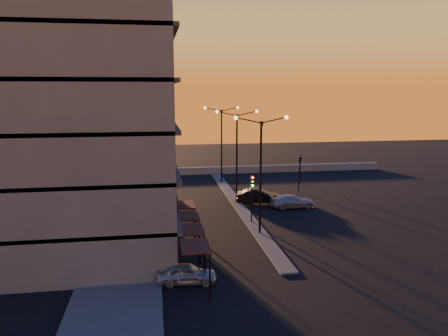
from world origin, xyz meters
TOP-DOWN VIEW (x-y plane):
  - ground at (0.00, 0.00)m, footprint 120.00×120.00m
  - sidewalk_west at (-10.50, 4.00)m, footprint 5.00×40.00m
  - median at (0.00, 10.00)m, footprint 1.20×36.00m
  - parapet at (2.00, 26.00)m, footprint 44.00×0.50m
  - building at (-14.00, 0.03)m, footprint 14.35×17.08m
  - streetlamp_near at (0.00, 0.00)m, footprint 4.32×0.32m
  - streetlamp_mid at (0.00, 10.00)m, footprint 4.32×0.32m
  - streetlamp_far at (0.00, 20.00)m, footprint 4.32×0.32m
  - traffic_light_main at (0.00, 2.87)m, footprint 0.28×0.44m
  - signal_east_a at (8.00, 14.00)m, footprint 0.13×0.16m
  - signal_east_b at (9.50, 18.00)m, footprint 0.42×1.99m
  - car_hatchback at (-6.50, -8.17)m, footprint 3.69×1.78m
  - car_sedan at (2.21, 9.45)m, footprint 4.77×2.38m
  - car_wagon at (5.07, 7.31)m, footprint 4.47×1.95m

SIDE VIEW (x-z plane):
  - ground at x=0.00m, z-range 0.00..0.00m
  - sidewalk_west at x=-10.50m, z-range 0.00..0.12m
  - median at x=0.00m, z-range 0.00..0.12m
  - parapet at x=2.00m, z-range 0.00..1.00m
  - car_hatchback at x=-6.50m, z-range 0.00..1.21m
  - car_wagon at x=5.07m, z-range 0.00..1.28m
  - car_sedan at x=2.21m, z-range 0.00..1.50m
  - signal_east_a at x=8.00m, z-range 0.13..3.73m
  - traffic_light_main at x=0.00m, z-range 0.76..5.01m
  - signal_east_b at x=9.50m, z-range 1.30..4.90m
  - streetlamp_near at x=0.00m, z-range 0.84..10.35m
  - streetlamp_mid at x=0.00m, z-range 0.84..10.35m
  - streetlamp_far at x=0.00m, z-range 0.84..10.35m
  - building at x=-14.00m, z-range -0.59..24.41m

